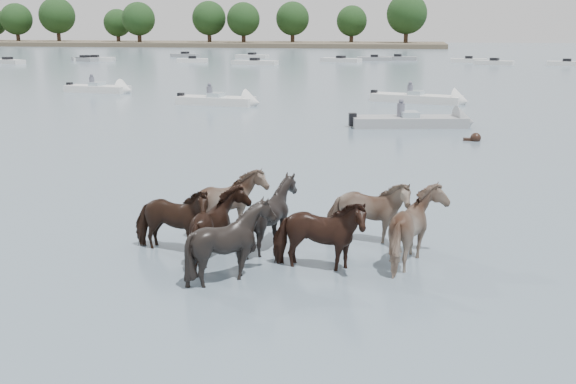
# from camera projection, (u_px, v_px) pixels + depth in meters

# --- Properties ---
(ground) EXTENTS (400.00, 400.00, 0.00)m
(ground) POSITION_uv_depth(u_px,v_px,m) (205.00, 262.00, 13.06)
(ground) COLOR slate
(ground) RESTS_ON ground
(shoreline) EXTENTS (160.00, 30.00, 1.00)m
(shoreline) POSITION_uv_depth(u_px,v_px,m) (131.00, 43.00, 168.75)
(shoreline) COLOR #4C4233
(shoreline) RESTS_ON ground
(pony_herd) EXTENTS (6.90, 4.36, 1.67)m
(pony_herd) POSITION_uv_depth(u_px,v_px,m) (282.00, 225.00, 13.27)
(pony_herd) COLOR black
(pony_herd) RESTS_ON ground
(swimming_pony) EXTENTS (0.72, 0.44, 0.44)m
(swimming_pony) POSITION_uv_depth(u_px,v_px,m) (474.00, 138.00, 26.95)
(swimming_pony) COLOR black
(swimming_pony) RESTS_ON ground
(motorboat_a) EXTENTS (5.38, 2.03, 1.92)m
(motorboat_a) POSITION_uv_depth(u_px,v_px,m) (228.00, 101.00, 39.38)
(motorboat_a) COLOR silver
(motorboat_a) RESTS_ON ground
(motorboat_b) EXTENTS (6.07, 2.86, 1.92)m
(motorboat_b) POSITION_uv_depth(u_px,v_px,m) (425.00, 122.00, 30.80)
(motorboat_b) COLOR gray
(motorboat_b) RESTS_ON ground
(motorboat_c) EXTENTS (6.28, 3.24, 1.92)m
(motorboat_c) POSITION_uv_depth(u_px,v_px,m) (429.00, 99.00, 40.46)
(motorboat_c) COLOR silver
(motorboat_c) RESTS_ON ground
(motorboat_f) EXTENTS (5.39, 2.13, 1.92)m
(motorboat_f) POSITION_uv_depth(u_px,v_px,m) (106.00, 89.00, 46.98)
(motorboat_f) COLOR silver
(motorboat_f) RESTS_ON ground
(distant_flotilla) EXTENTS (104.70, 28.53, 0.93)m
(distant_flotilla) POSITION_uv_depth(u_px,v_px,m) (381.00, 61.00, 84.80)
(distant_flotilla) COLOR silver
(distant_flotilla) RESTS_ON ground
(treeline) EXTENTS (149.55, 18.45, 12.47)m
(treeline) POSITION_uv_depth(u_px,v_px,m) (125.00, 18.00, 167.14)
(treeline) COLOR #382619
(treeline) RESTS_ON ground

